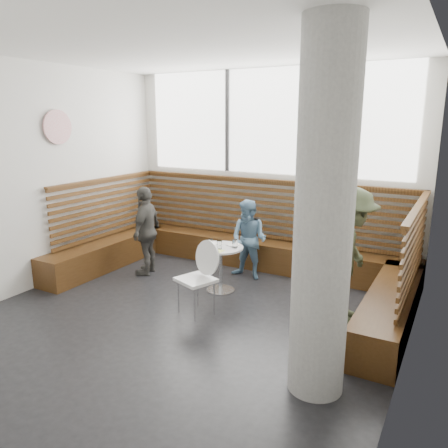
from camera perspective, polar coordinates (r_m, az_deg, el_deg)
The scene contains 15 objects.
room at distance 5.09m, azimuth -5.47°, elevation 4.29°, with size 5.00×5.00×3.20m.
booth at distance 6.86m, azimuth 3.15°, elevation -3.49°, with size 5.00×2.50×1.44m.
concrete_column at distance 3.76m, azimuth 12.90°, elevation 0.69°, with size 0.50×0.50×3.20m, color gray.
wall_art at distance 6.98m, azimuth -20.92°, elevation 11.74°, with size 0.50×0.50×0.03m, color white.
cafe_table at distance 6.21m, azimuth -0.46°, elevation -4.65°, with size 0.64×0.64×0.66m.
cafe_chair at distance 5.54m, azimuth -3.30°, elevation -6.18°, with size 0.45×0.44×0.93m.
adult_man at distance 5.47m, azimuth 16.17°, elevation -3.96°, with size 1.06×0.61×1.64m, color #424E34.
child_back at distance 6.71m, azimuth 3.28°, elevation -2.05°, with size 0.60×0.46×1.23m, color #5E84A3.
child_left at distance 6.99m, azimuth -10.09°, elevation -0.85°, with size 0.82×0.34×1.40m, color #484642.
plate_near at distance 6.30m, azimuth -0.94°, elevation -2.53°, with size 0.19×0.19×0.01m, color white.
plate_far at distance 6.24m, azimuth 1.16°, elevation -2.69°, with size 0.19×0.19×0.01m, color white.
glass_left at distance 6.18m, azimuth -1.75°, elevation -2.44°, with size 0.06×0.06×0.10m, color white.
glass_mid at distance 6.04m, azimuth -0.61°, elevation -2.73°, with size 0.07×0.07×0.11m, color white.
glass_right at distance 6.09m, azimuth 1.42°, elevation -2.58°, with size 0.08×0.08×0.12m, color white.
menu_card at distance 5.97m, azimuth -1.06°, elevation -3.50°, with size 0.21×0.15×0.00m, color #A5C64C.
Camera 1 is at (2.85, -4.13, 2.41)m, focal length 35.00 mm.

